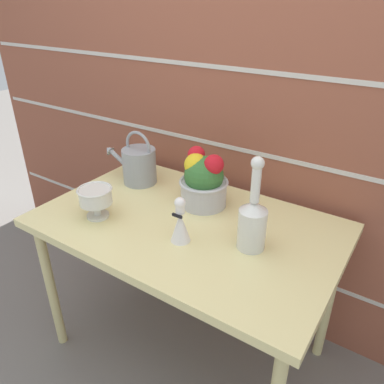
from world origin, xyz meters
The scene contains 8 objects.
ground_plane centered at (0.00, 0.00, 0.00)m, with size 12.00×12.00×0.00m, color slate.
brick_wall centered at (0.00, 0.47, 1.10)m, with size 3.60×0.08×2.20m.
patio_table centered at (0.00, 0.00, 0.67)m, with size 1.22×0.77×0.74m.
watering_can centered at (-0.40, 0.17, 0.83)m, with size 0.31×0.16×0.26m.
crystal_pedestal_bowl centered at (-0.33, -0.17, 0.83)m, with size 0.14×0.14×0.13m.
flower_planter centered at (-0.02, 0.16, 0.86)m, with size 0.21×0.21×0.25m.
glass_decanter centered at (0.29, -0.01, 0.86)m, with size 0.10×0.10×0.36m.
figurine_vase centered at (0.05, -0.12, 0.81)m, with size 0.08×0.08×0.18m.
Camera 1 is at (0.74, -1.07, 1.57)m, focal length 35.00 mm.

